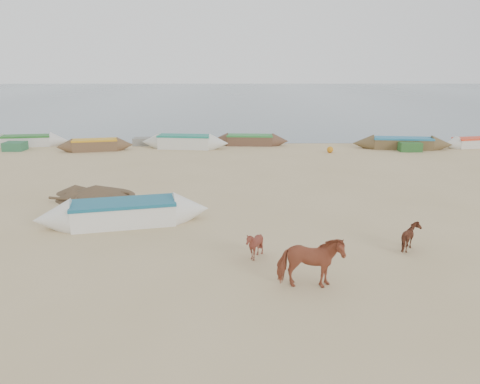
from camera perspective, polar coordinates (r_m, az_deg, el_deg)
name	(u,v)px	position (r m, az deg, el deg)	size (l,w,h in m)	color
ground	(241,255)	(15.07, 0.11, -7.68)	(140.00, 140.00, 0.00)	tan
sea	(237,95)	(96.06, -0.34, 11.72)	(160.00, 160.00, 0.00)	slate
cow_adult	(310,262)	(12.84, 8.54, -8.46)	(0.80, 1.76, 1.49)	#9B4C32
calf_front	(255,245)	(14.64, 1.78, -6.45)	(0.74, 0.83, 0.92)	maroon
calf_right	(412,237)	(16.27, 20.21, -5.22)	(0.88, 0.76, 0.89)	brown
near_canoe	(124,213)	(18.27, -13.96, -2.48)	(6.50, 1.47, 0.90)	silver
debris_pile	(96,191)	(22.39, -17.14, 0.10)	(3.49, 3.49, 0.57)	brown
waterline_canoes	(249,142)	(34.38, 1.13, 6.11)	(57.89, 4.31, 0.98)	brown
beach_clutter	(281,145)	(33.99, 4.98, 5.74)	(46.40, 4.06, 0.64)	#2D6441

